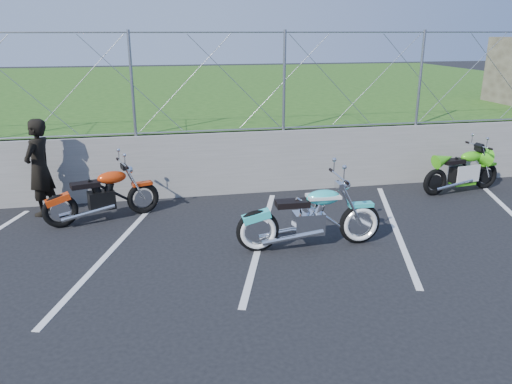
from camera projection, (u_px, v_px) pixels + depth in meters
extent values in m
plane|color=black|center=(275.00, 264.00, 7.35)|extent=(90.00, 90.00, 0.00)
cube|color=slate|center=(236.00, 163.00, 10.41)|extent=(30.00, 0.22, 1.30)
cube|color=#275015|center=(196.00, 100.00, 19.73)|extent=(30.00, 20.00, 1.30)
cylinder|color=gray|center=(235.00, 32.00, 9.60)|extent=(28.00, 0.03, 0.03)
cylinder|color=gray|center=(236.00, 130.00, 10.19)|extent=(28.00, 0.03, 0.03)
cube|color=silver|center=(112.00, 250.00, 7.83)|extent=(1.49, 4.31, 0.01)
cube|color=silver|center=(261.00, 238.00, 8.28)|extent=(1.49, 4.31, 0.01)
cube|color=silver|center=(395.00, 227.00, 8.73)|extent=(1.49, 4.31, 0.01)
torus|color=black|center=(258.00, 231.00, 7.69)|extent=(0.68, 0.12, 0.68)
torus|color=black|center=(360.00, 223.00, 7.99)|extent=(0.68, 0.12, 0.68)
cube|color=silver|center=(308.00, 223.00, 7.81)|extent=(0.48, 0.29, 0.35)
ellipsoid|color=#34D0CB|center=(323.00, 197.00, 7.73)|extent=(0.55, 0.26, 0.24)
cube|color=black|center=(292.00, 204.00, 7.66)|extent=(0.52, 0.25, 0.09)
cube|color=#34D0CB|center=(361.00, 205.00, 7.89)|extent=(0.39, 0.16, 0.06)
cylinder|color=silver|center=(339.00, 176.00, 7.67)|extent=(0.04, 0.74, 0.03)
torus|color=black|center=(60.00, 211.00, 8.63)|extent=(0.61, 0.28, 0.60)
torus|color=black|center=(143.00, 198.00, 9.30)|extent=(0.61, 0.28, 0.60)
cube|color=black|center=(102.00, 200.00, 8.93)|extent=(0.51, 0.39, 0.33)
ellipsoid|color=red|center=(112.00, 177.00, 8.91)|extent=(0.56, 0.38, 0.23)
cube|color=black|center=(85.00, 185.00, 8.72)|extent=(0.54, 0.37, 0.09)
cube|color=red|center=(142.00, 184.00, 9.21)|extent=(0.40, 0.25, 0.06)
cylinder|color=silver|center=(122.00, 163.00, 8.93)|extent=(0.23, 0.68, 0.03)
torus|color=black|center=(435.00, 182.00, 10.33)|extent=(0.58, 0.19, 0.57)
torus|color=black|center=(486.00, 176.00, 10.78)|extent=(0.58, 0.19, 0.57)
cube|color=black|center=(461.00, 175.00, 10.52)|extent=(0.47, 0.33, 0.32)
ellipsoid|color=#4BCC19|center=(471.00, 156.00, 10.47)|extent=(0.53, 0.31, 0.22)
cube|color=black|center=(453.00, 161.00, 10.34)|extent=(0.50, 0.30, 0.09)
cube|color=#4BCC19|center=(488.00, 164.00, 10.70)|extent=(0.38, 0.20, 0.06)
cylinder|color=silver|center=(479.00, 146.00, 10.46)|extent=(0.13, 0.68, 0.03)
imported|color=black|center=(39.00, 168.00, 9.11)|extent=(0.64, 0.77, 1.79)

